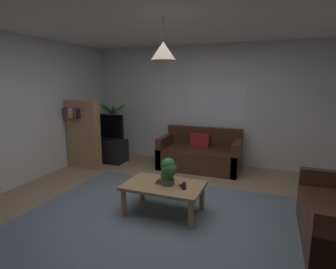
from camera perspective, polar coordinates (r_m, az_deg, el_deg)
The scene contains 19 objects.
floor at distance 3.79m, azimuth -1.72°, elevation -16.76°, with size 5.32×5.26×0.02m, color #9E8466.
rug at distance 3.63m, azimuth -3.02°, elevation -17.92°, with size 3.46×2.89×0.01m, color slate.
wall_back at distance 5.92m, azimuth 8.38°, elevation 6.18°, with size 5.44×0.06×2.54m, color silver.
wall_left at distance 5.08m, azimuth -31.05°, elevation 3.95°, with size 0.06×5.26×2.54m, color silver.
ceiling at distance 3.45m, azimuth -1.99°, elevation 24.34°, with size 5.32×5.26×0.02m, color white.
window_pane at distance 5.84m, azimuth 10.48°, elevation 5.44°, with size 1.18×0.01×1.04m, color white.
couch_under_window at distance 5.60m, azimuth 6.77°, elevation -4.42°, with size 1.62×0.84×0.82m.
coffee_table at distance 3.69m, azimuth -0.91°, elevation -11.43°, with size 1.05×0.66×0.41m.
book_on_table_0 at distance 3.69m, azimuth -1.47°, elevation -10.15°, with size 0.15×0.11×0.02m, color #99663F.
book_on_table_1 at distance 3.68m, azimuth -1.30°, elevation -9.90°, with size 0.15×0.11×0.02m, color #B22D2D.
book_on_table_2 at distance 3.68m, azimuth -1.18°, elevation -9.53°, with size 0.12×0.10×0.02m, color #387247.
remote_on_table_0 at distance 3.55m, azimuth 3.10°, elevation -11.04°, with size 0.05×0.16×0.02m, color black.
remote_on_table_1 at distance 3.61m, azimuth 3.46°, elevation -10.65°, with size 0.05×0.16×0.02m, color black.
potted_plant_on_table at distance 3.59m, azimuth 0.04°, elevation -7.62°, with size 0.22×0.22×0.36m.
tv_stand at distance 6.22m, azimuth -12.95°, elevation -3.30°, with size 0.90×0.44×0.50m, color black.
tv at distance 6.10m, azimuth -13.29°, elevation 1.64°, with size 0.93×0.16×0.57m.
potted_palm_corner at distance 6.60m, azimuth -11.74°, elevation 1.18°, with size 0.88×0.75×1.41m.
bookshelf_corner at distance 5.82m, azimuth -17.59°, elevation 0.22°, with size 0.70×0.31×1.40m.
pendant_lamp at distance 3.43m, azimuth -1.01°, elevation 17.33°, with size 0.31×0.31×0.52m.
Camera 1 is at (1.32, -3.09, 1.76)m, focal length 28.71 mm.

